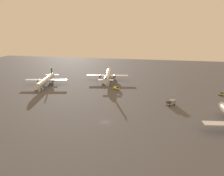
{
  "coord_description": "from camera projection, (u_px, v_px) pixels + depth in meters",
  "views": [
    {
      "loc": [
        21.49,
        -89.44,
        43.34
      ],
      "look_at": [
        -5.77,
        44.16,
        4.0
      ],
      "focal_mm": 33.81,
      "sensor_mm": 36.0,
      "label": 1
    }
  ],
  "objects": [
    {
      "name": "baggage_tractor",
      "position": [
        116.0,
        88.0,
        152.05
      ],
      "size": [
        4.33,
        2.41,
        2.25
      ],
      "rotation": [
        0.0,
        0.0,
        4.6
      ],
      "color": "yellow",
      "rests_on": "ground"
    },
    {
      "name": "ground_plane",
      "position": [
        105.0,
        122.0,
        100.34
      ],
      "size": [
        416.0,
        416.0,
        0.0
      ],
      "primitive_type": "plane",
      "color": "#4C4C51"
    },
    {
      "name": "airplane_near_gate",
      "position": [
        107.0,
        75.0,
        178.49
      ],
      "size": [
        35.15,
        44.99,
        11.56
      ],
      "rotation": [
        0.0,
        0.0,
        0.15
      ],
      "color": "silver",
      "rests_on": "ground"
    },
    {
      "name": "catering_truck",
      "position": [
        171.0,
        103.0,
        121.53
      ],
      "size": [
        5.94,
        5.26,
        3.05
      ],
      "rotation": [
        0.0,
        0.0,
        2.21
      ],
      "color": "gray",
      "rests_on": "ground"
    },
    {
      "name": "airplane_mid_apron",
      "position": [
        46.0,
        80.0,
        163.7
      ],
      "size": [
        32.41,
        41.42,
        10.68
      ],
      "rotation": [
        0.0,
        0.0,
        3.33
      ],
      "color": "silver",
      "rests_on": "ground"
    },
    {
      "name": "pushback_tug",
      "position": [
        222.0,
        94.0,
        138.87
      ],
      "size": [
        3.43,
        3.46,
        2.05
      ],
      "rotation": [
        0.0,
        0.0,
        5.52
      ],
      "color": "yellow",
      "rests_on": "ground"
    }
  ]
}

